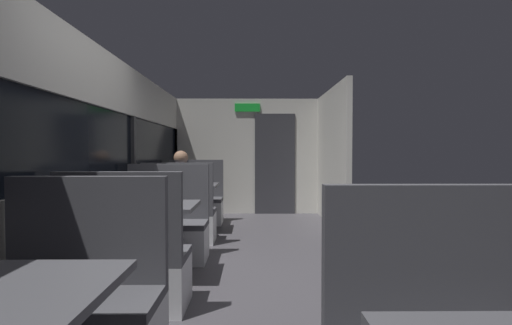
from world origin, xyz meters
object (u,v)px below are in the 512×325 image
Objects in this scene: bench_near_window_facing_entry at (76,315)px; bench_far_window_facing_end at (180,219)px; seated_passenger at (181,203)px; dining_table_far_window at (188,191)px; dining_table_mid_window at (149,215)px; bench_mid_window_facing_entry at (166,232)px; bench_mid_window_facing_end at (126,269)px; bench_far_window_facing_entry at (195,205)px.

bench_far_window_facing_end is at bearing 90.00° from bench_near_window_facing_entry.
seated_passenger is (0.00, 0.07, 0.21)m from bench_far_window_facing_end.
bench_far_window_facing_end is (0.00, -0.70, -0.31)m from dining_table_far_window.
dining_table_far_window is at bearing 90.00° from seated_passenger.
bench_mid_window_facing_entry is (0.00, 0.70, -0.31)m from dining_table_mid_window.
dining_table_mid_window is at bearing -90.00° from bench_far_window_facing_end.
bench_mid_window_facing_end is 1.40m from bench_mid_window_facing_entry.
dining_table_mid_window is 1.63m from seated_passenger.
bench_mid_window_facing_entry is 1.58m from dining_table_far_window.
bench_mid_window_facing_entry is 1.22× the size of dining_table_far_window.
bench_mid_window_facing_entry is at bearing -90.00° from dining_table_far_window.
bench_mid_window_facing_end and bench_mid_window_facing_entry have the same top height.
bench_mid_window_facing_end is 2.33m from seated_passenger.
bench_mid_window_facing_end is (0.00, -0.70, -0.31)m from dining_table_mid_window.
dining_table_mid_window is 1.00× the size of dining_table_far_window.
bench_far_window_facing_entry is 1.34m from seated_passenger.
dining_table_far_window is at bearing 90.00° from bench_mid_window_facing_entry.
bench_far_window_facing_entry is at bearing 90.00° from bench_far_window_facing_end.
bench_mid_window_facing_end is 1.00× the size of bench_mid_window_facing_entry.
dining_table_mid_window is 2.25m from dining_table_far_window.
bench_near_window_facing_entry is at bearing -90.00° from bench_far_window_facing_entry.
bench_near_window_facing_entry is 4.50m from bench_far_window_facing_entry.
bench_near_window_facing_entry is at bearing -90.00° from dining_table_far_window.
bench_near_window_facing_entry reaches higher than dining_table_far_window.
seated_passenger is at bearing -90.00° from bench_far_window_facing_entry.
bench_mid_window_facing_end is 3.65m from bench_far_window_facing_entry.
dining_table_mid_window is 0.82× the size of bench_mid_window_facing_end.
seated_passenger is at bearing 90.00° from bench_far_window_facing_end.
dining_table_far_window is at bearing 90.00° from bench_far_window_facing_end.
bench_near_window_facing_entry is 3.18m from seated_passenger.
bench_mid_window_facing_end is at bearing -90.00° from bench_far_window_facing_end.
bench_near_window_facing_entry is at bearing -90.00° from bench_mid_window_facing_end.
bench_far_window_facing_end is at bearing -90.00° from dining_table_far_window.
bench_far_window_facing_end is at bearing 90.00° from dining_table_mid_window.
bench_far_window_facing_end reaches higher than dining_table_mid_window.
bench_far_window_facing_entry reaches higher than dining_table_far_window.
seated_passenger reaches higher than bench_far_window_facing_entry.
bench_far_window_facing_entry is (0.00, 0.70, -0.31)m from dining_table_far_window.
dining_table_mid_window is 0.77m from bench_mid_window_facing_entry.
bench_far_window_facing_end and bench_far_window_facing_entry have the same top height.
dining_table_mid_window is at bearing 90.00° from bench_mid_window_facing_end.
bench_far_window_facing_entry is at bearing 90.00° from dining_table_mid_window.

